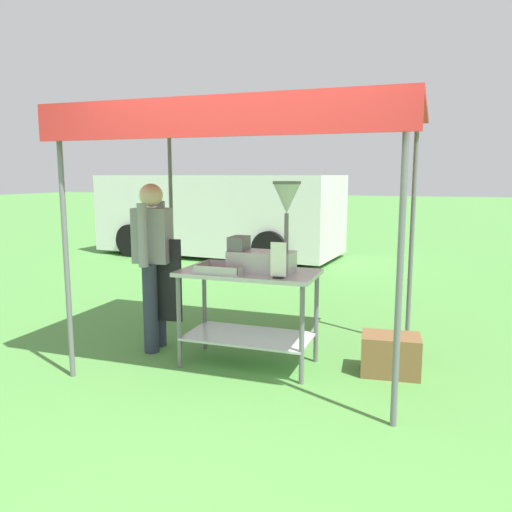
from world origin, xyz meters
TOP-DOWN VIEW (x-y plane):
  - ground_plane at (0.00, 6.00)m, footprint 70.00×70.00m
  - stall_canopy at (-0.22, 1.01)m, footprint 2.84×1.99m
  - donut_cart at (-0.22, 0.91)m, footprint 1.21×0.63m
  - donut_tray at (-0.42, 0.79)m, footprint 0.42×0.34m
  - donut_fryer at (-0.05, 0.91)m, footprint 0.62×0.28m
  - menu_sign at (0.12, 0.68)m, footprint 0.13×0.05m
  - vendor at (-1.22, 1.02)m, footprint 0.46×0.54m
  - supply_crate at (1.00, 1.10)m, footprint 0.52×0.38m
  - van_white at (-3.00, 6.75)m, footprint 5.20×2.42m

SIDE VIEW (x-z plane):
  - ground_plane at x=0.00m, z-range 0.00..0.00m
  - supply_crate at x=1.00m, z-range 0.00..0.34m
  - donut_cart at x=-0.22m, z-range 0.20..1.06m
  - van_white at x=-3.00m, z-range 0.03..1.72m
  - donut_tray at x=-0.42m, z-range 0.84..0.92m
  - vendor at x=-1.22m, z-range 0.10..1.71m
  - menu_sign at x=0.12m, z-range 0.84..1.14m
  - donut_fryer at x=-0.05m, z-range 0.74..1.52m
  - stall_canopy at x=-0.22m, z-range 1.02..3.25m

